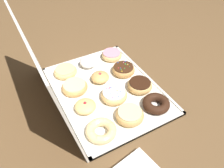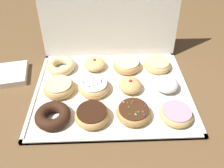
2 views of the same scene
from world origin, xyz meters
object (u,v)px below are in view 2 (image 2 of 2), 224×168
Objects in this scene: glazed_ring_donut_4 at (59,87)px; cruller_donut_8 at (61,65)px; jelly_filled_donut_6 at (130,86)px; sprinkle_donut_5 at (94,86)px; pink_frosted_donut_3 at (176,114)px; glazed_ring_donut_10 at (127,64)px; chocolate_frosted_donut_1 at (92,115)px; donut_box at (112,91)px; napkin_stack at (9,75)px; chocolate_cake_ring_donut_0 at (53,116)px; powdered_filled_donut_7 at (166,84)px; jelly_filled_donut_9 at (95,64)px; sprinkle_donut_2 at (133,112)px; glazed_ring_donut_11 at (157,64)px.

glazed_ring_donut_4 is 0.13m from cruller_donut_8.
sprinkle_donut_5 is at bearing 176.35° from jelly_filled_donut_6.
glazed_ring_donut_10 is at bearing 117.31° from pink_frosted_donut_3.
pink_frosted_donut_3 and glazed_ring_donut_10 have the same top height.
sprinkle_donut_5 is at bearing 89.04° from chocolate_frosted_donut_1.
sprinkle_donut_5 is at bearing -136.45° from glazed_ring_donut_10.
chocolate_frosted_donut_1 reaches higher than glazed_ring_donut_10.
napkin_stack is at bearing 166.12° from donut_box.
pink_frosted_donut_3 is 0.94× the size of glazed_ring_donut_4.
chocolate_cake_ring_donut_0 reaches higher than napkin_stack.
cruller_donut_8 is at bearing 179.39° from glazed_ring_donut_10.
powdered_filled_donut_7 reaches higher than napkin_stack.
jelly_filled_donut_9 is (-0.14, 0.14, -0.00)m from jelly_filled_donut_6.
sprinkle_donut_2 reaches higher than glazed_ring_donut_4.
chocolate_frosted_donut_1 is 1.33× the size of jelly_filled_donut_6.
glazed_ring_donut_4 is (-0.13, 0.14, 0.00)m from chocolate_frosted_donut_1.
chocolate_frosted_donut_1 is 1.01× the size of glazed_ring_donut_11.
jelly_filled_donut_6 is 0.18m from glazed_ring_donut_11.
jelly_filled_donut_9 reaches higher than sprinkle_donut_2.
sprinkle_donut_2 is 0.97× the size of sprinkle_donut_5.
jelly_filled_donut_9 reaches higher than chocolate_cake_ring_donut_0.
donut_box is 6.40× the size of jelly_filled_donut_9.
powdered_filled_donut_7 is 0.66× the size of napkin_stack.
sprinkle_donut_2 is at bearing 175.78° from pink_frosted_donut_3.
glazed_ring_donut_10 is (0.13, -0.01, -0.00)m from jelly_filled_donut_9.
napkin_stack is at bearing 154.35° from sprinkle_donut_2.
sprinkle_donut_5 is 1.36× the size of jelly_filled_donut_6.
jelly_filled_donut_6 is at bearing -89.25° from glazed_ring_donut_10.
glazed_ring_donut_4 is 0.98× the size of glazed_ring_donut_10.
jelly_filled_donut_6 is at bearing -1.43° from glazed_ring_donut_4.
glazed_ring_donut_11 is 0.82× the size of napkin_stack.
pink_frosted_donut_3 is 0.14m from powdered_filled_donut_7.
jelly_filled_donut_6 is at bearing -179.08° from powdered_filled_donut_7.
sprinkle_donut_2 is at bearing -90.13° from glazed_ring_donut_10.
chocolate_frosted_donut_1 is 0.83× the size of napkin_stack.
glazed_ring_donut_10 is (0.00, 0.26, -0.00)m from sprinkle_donut_2.
sprinkle_donut_5 is 0.99× the size of cruller_donut_8.
cruller_donut_8 is 1.00× the size of glazed_ring_donut_10.
sprinkle_donut_5 is 0.85× the size of napkin_stack.
powdered_filled_donut_7 reaches higher than glazed_ring_donut_11.
cruller_donut_8 is at bearing 179.24° from glazed_ring_donut_11.
napkin_stack is at bearing 155.35° from glazed_ring_donut_4.
jelly_filled_donut_9 is at bearing 134.69° from pink_frosted_donut_3.
glazed_ring_donut_11 is (0.13, 0.26, -0.00)m from sprinkle_donut_2.
glazed_ring_donut_10 is (0.26, 0.13, -0.00)m from glazed_ring_donut_4.
glazed_ring_donut_4 is at bearing -85.11° from cruller_donut_8.
sprinkle_donut_5 and jelly_filled_donut_9 have the same top height.
glazed_ring_donut_11 is (0.26, -0.01, -0.00)m from jelly_filled_donut_9.
glazed_ring_donut_4 is 1.35× the size of jelly_filled_donut_6.
chocolate_cake_ring_donut_0 is 1.00× the size of glazed_ring_donut_4.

